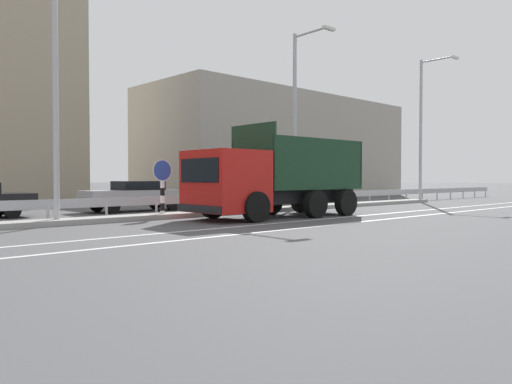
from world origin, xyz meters
TOP-DOWN VIEW (x-y plane):
  - ground_plane at (0.00, 0.00)m, footprint 320.00×320.00m
  - lane_strip_0 at (0.15, -2.77)m, footprint 56.65×0.16m
  - lane_strip_1 at (0.15, -4.37)m, footprint 56.65×0.16m
  - median_island at (0.00, 1.56)m, footprint 31.16×1.10m
  - median_guardrail at (-0.00, 2.49)m, footprint 56.65×0.09m
  - dump_truck at (-0.82, -0.93)m, footprint 7.54×2.95m
  - median_road_sign at (-3.44, 1.56)m, footprint 0.80×0.16m
  - street_lamp_1 at (-7.33, 1.41)m, footprint 0.71×2.47m
  - street_lamp_2 at (4.00, 1.54)m, footprint 0.71×2.32m
  - street_lamp_3 at (15.33, 1.22)m, footprint 0.70×2.36m
  - parked_car_3 at (-2.10, 5.80)m, footprint 4.77×1.87m
  - parked_car_4 at (3.14, 5.97)m, footprint 3.88×1.88m
  - parked_car_5 at (8.24, 6.53)m, footprint 4.34×2.03m
  - background_building_1 at (15.27, 13.46)m, footprint 22.36×8.40m

SIDE VIEW (x-z plane):
  - ground_plane at x=0.00m, z-range 0.00..0.00m
  - lane_strip_0 at x=0.15m, z-range 0.00..0.01m
  - lane_strip_1 at x=0.15m, z-range 0.00..0.01m
  - median_island at x=0.00m, z-range 0.00..0.18m
  - median_guardrail at x=0.00m, z-range 0.18..0.96m
  - parked_car_5 at x=8.24m, z-range 0.02..1.36m
  - parked_car_3 at x=-2.10m, z-range 0.03..1.39m
  - parked_car_4 at x=3.14m, z-range 0.01..1.55m
  - median_road_sign at x=-3.44m, z-range 0.08..2.26m
  - dump_truck at x=-0.82m, z-range -0.46..3.00m
  - background_building_1 at x=15.27m, z-range 0.00..7.85m
  - street_lamp_2 at x=4.00m, z-range 0.49..8.78m
  - street_lamp_1 at x=-7.33m, z-range 0.51..8.85m
  - street_lamp_3 at x=15.33m, z-range 0.50..9.35m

